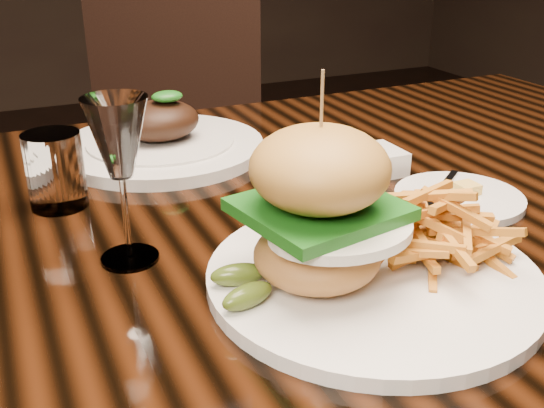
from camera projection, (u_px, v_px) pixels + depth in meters
name	position (u px, v px, depth m)	size (l,w,h in m)	color
dining_table	(271.00, 251.00, 0.86)	(1.60, 0.90, 0.75)	black
burger_plate	(370.00, 233.00, 0.61)	(0.33, 0.33, 0.22)	silver
side_saucer	(459.00, 197.00, 0.82)	(0.16, 0.16, 0.02)	silver
ramekin	(375.00, 161.00, 0.91)	(0.07, 0.07, 0.03)	silver
wine_glass	(118.00, 144.00, 0.63)	(0.07, 0.07, 0.18)	white
water_tumbler	(55.00, 170.00, 0.79)	(0.07, 0.07, 0.10)	white
far_dish	(161.00, 141.00, 0.98)	(0.32, 0.32, 0.10)	silver
chair_far	(175.00, 144.00, 1.69)	(0.61, 0.61, 0.95)	black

